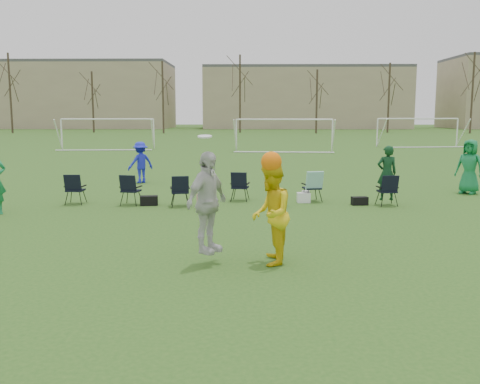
{
  "coord_description": "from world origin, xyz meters",
  "views": [
    {
      "loc": [
        1.32,
        -8.9,
        2.87
      ],
      "look_at": [
        1.14,
        2.03,
        1.25
      ],
      "focal_mm": 40.0,
      "sensor_mm": 36.0,
      "label": 1
    }
  ],
  "objects_px": {
    "fielder_blue": "(141,162)",
    "goal_right": "(418,124)",
    "fielder_green_far": "(469,167)",
    "center_contest": "(244,208)",
    "goal_left": "(108,125)",
    "goal_mid": "(284,126)"
  },
  "relations": [
    {
      "from": "fielder_blue",
      "to": "goal_right",
      "type": "xyz_separation_m",
      "value": [
        19.16,
        24.93,
        1.07
      ]
    },
    {
      "from": "fielder_green_far",
      "to": "goal_right",
      "type": "relative_size",
      "value": 0.27
    },
    {
      "from": "center_contest",
      "to": "goal_left",
      "type": "bearing_deg",
      "value": 108.82
    },
    {
      "from": "fielder_green_far",
      "to": "center_contest",
      "type": "height_order",
      "value": "center_contest"
    },
    {
      "from": "fielder_blue",
      "to": "fielder_green_far",
      "type": "relative_size",
      "value": 0.87
    },
    {
      "from": "fielder_blue",
      "to": "goal_right",
      "type": "relative_size",
      "value": 0.23
    },
    {
      "from": "goal_left",
      "to": "goal_mid",
      "type": "relative_size",
      "value": 1.0
    },
    {
      "from": "goal_right",
      "to": "fielder_blue",
      "type": "bearing_deg",
      "value": -135.55
    },
    {
      "from": "fielder_blue",
      "to": "goal_left",
      "type": "height_order",
      "value": "goal_left"
    },
    {
      "from": "center_contest",
      "to": "goal_mid",
      "type": "relative_size",
      "value": 0.33
    },
    {
      "from": "goal_mid",
      "to": "fielder_green_far",
      "type": "bearing_deg",
      "value": -72.49
    },
    {
      "from": "fielder_green_far",
      "to": "center_contest",
      "type": "bearing_deg",
      "value": -87.73
    },
    {
      "from": "goal_right",
      "to": "goal_left",
      "type": "bearing_deg",
      "value": -179.25
    },
    {
      "from": "goal_mid",
      "to": "center_contest",
      "type": "bearing_deg",
      "value": -91.11
    },
    {
      "from": "fielder_blue",
      "to": "center_contest",
      "type": "distance_m",
      "value": 12.81
    },
    {
      "from": "goal_right",
      "to": "goal_mid",
      "type": "bearing_deg",
      "value": -161.43
    },
    {
      "from": "fielder_green_far",
      "to": "goal_mid",
      "type": "distance_m",
      "value": 22.38
    },
    {
      "from": "fielder_green_far",
      "to": "goal_left",
      "type": "relative_size",
      "value": 0.26
    },
    {
      "from": "fielder_blue",
      "to": "center_contest",
      "type": "relative_size",
      "value": 0.69
    },
    {
      "from": "fielder_green_far",
      "to": "goal_left",
      "type": "xyz_separation_m",
      "value": [
        -19.22,
        23.74,
        0.95
      ]
    },
    {
      "from": "fielder_blue",
      "to": "center_contest",
      "type": "height_order",
      "value": "center_contest"
    },
    {
      "from": "goal_left",
      "to": "goal_right",
      "type": "xyz_separation_m",
      "value": [
        26.0,
        4.0,
        0.0
      ]
    }
  ]
}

